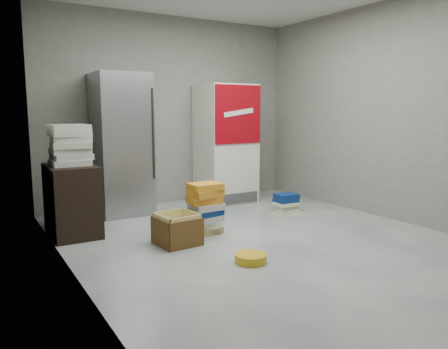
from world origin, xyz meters
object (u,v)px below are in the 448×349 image
at_px(steel_fridge, 122,145).
at_px(cardboard_box, 177,231).
at_px(coke_cooler, 226,143).
at_px(phonebook_stack_main, 205,209).
at_px(wood_shelf, 72,200).

bearing_deg(steel_fridge, cardboard_box, -88.80).
xyz_separation_m(steel_fridge, coke_cooler, (1.65, -0.01, -0.05)).
bearing_deg(phonebook_stack_main, cardboard_box, -154.01).
bearing_deg(cardboard_box, phonebook_stack_main, 18.94).
bearing_deg(coke_cooler, steel_fridge, 179.82).
distance_m(coke_cooler, phonebook_stack_main, 1.98).
bearing_deg(cardboard_box, coke_cooler, 40.85).
height_order(steel_fridge, coke_cooler, steel_fridge).
height_order(coke_cooler, phonebook_stack_main, coke_cooler).
relative_size(coke_cooler, cardboard_box, 4.02).
relative_size(steel_fridge, wood_shelf, 2.37).
bearing_deg(steel_fridge, phonebook_stack_main, -72.17).
bearing_deg(steel_fridge, wood_shelf, -138.69).
bearing_deg(coke_cooler, phonebook_stack_main, -128.39).
bearing_deg(phonebook_stack_main, coke_cooler, 53.41).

